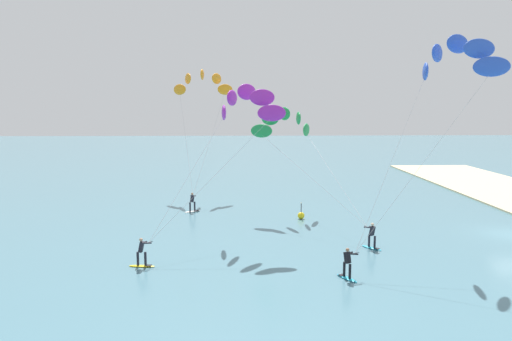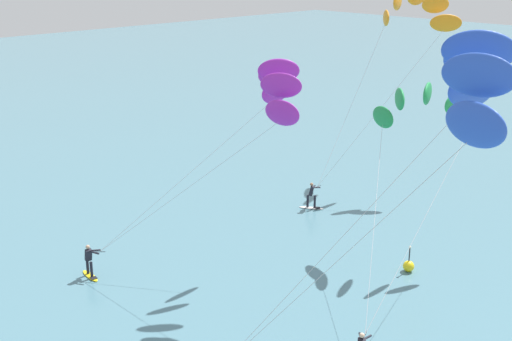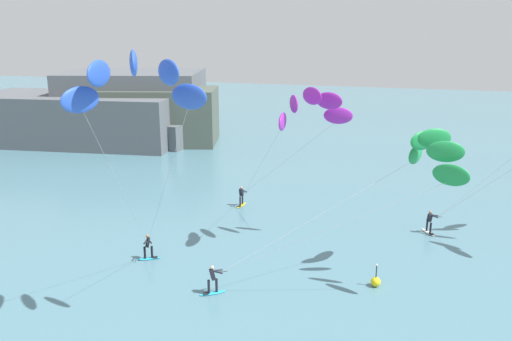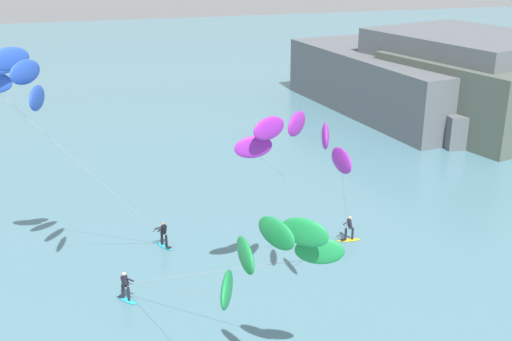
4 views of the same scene
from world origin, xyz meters
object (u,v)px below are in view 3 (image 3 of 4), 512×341
object	(u,v)px
kitesurfer_nearshore	(135,91)
kitesurfer_mid_water	(424,157)
kitesurfer_far_out	(308,112)
marker_buoy	(376,281)

from	to	relation	value
kitesurfer_nearshore	kitesurfer_mid_water	size ratio (longest dim) A/B	0.99
kitesurfer_mid_water	kitesurfer_far_out	bearing A→B (deg)	152.64
kitesurfer_mid_water	marker_buoy	distance (m)	7.50
kitesurfer_mid_water	marker_buoy	bearing A→B (deg)	-153.30
marker_buoy	kitesurfer_mid_water	bearing A→B (deg)	26.70
kitesurfer_nearshore	marker_buoy	size ratio (longest dim) A/B	9.57
marker_buoy	kitesurfer_far_out	bearing A→B (deg)	137.40
kitesurfer_mid_water	marker_buoy	xyz separation A→B (m)	(-2.00, -1.01, -7.16)
kitesurfer_nearshore	kitesurfer_far_out	distance (m)	13.40
marker_buoy	kitesurfer_nearshore	bearing A→B (deg)	-143.39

